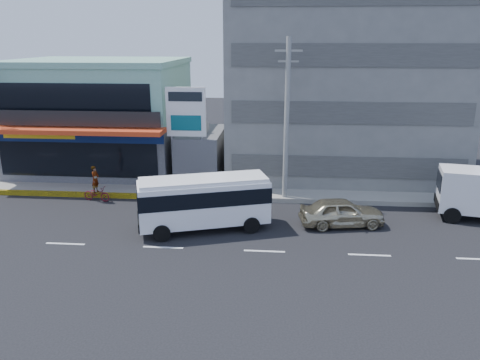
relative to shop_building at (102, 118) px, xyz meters
name	(u,v)px	position (x,y,z in m)	size (l,w,h in m)	color
ground	(163,247)	(8.00, -13.95, -4.00)	(120.00, 120.00, 0.00)	black
sidewalk	(269,188)	(13.00, -4.45, -3.85)	(70.00, 5.00, 0.30)	gray
shop_building	(102,118)	(0.00, 0.00, 0.00)	(12.40, 11.70, 8.00)	#404044
concrete_building	(341,79)	(18.00, 1.05, 3.00)	(16.00, 12.00, 14.00)	gray
gap_structure	(202,155)	(8.00, -1.95, -2.25)	(3.00, 6.00, 3.50)	#404044
satellite_dish	(199,133)	(8.00, -2.95, -0.42)	(1.50, 1.50, 0.15)	slate
billboard	(186,118)	(7.50, -4.75, 0.93)	(2.60, 0.18, 6.90)	gray
utility_pole_near	(287,120)	(14.00, -6.55, 1.15)	(1.60, 0.30, 10.00)	#999993
minibus	(204,199)	(9.67, -11.47, -2.28)	(7.23, 4.23, 2.88)	white
sedan	(342,212)	(17.09, -10.32, -3.22)	(1.84, 4.57, 1.56)	#C1B793
motorcycle_rider	(96,189)	(2.15, -7.49, -3.25)	(1.85, 0.93, 2.27)	#5C0D1B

